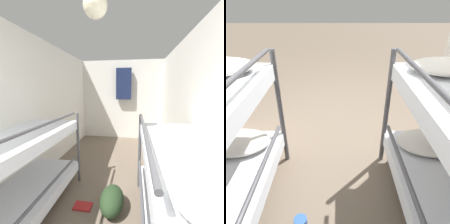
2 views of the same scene
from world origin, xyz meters
The scene contains 2 objects.
ground_plane centered at (0.00, 0.00, 0.00)m, with size 20.00×20.00×0.00m, color #6B5B4C.
tin_can centered at (0.23, 1.34, 0.05)m, with size 0.10×0.10×0.11m.
Camera 2 is at (-0.03, 2.32, 1.54)m, focal length 35.00 mm.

